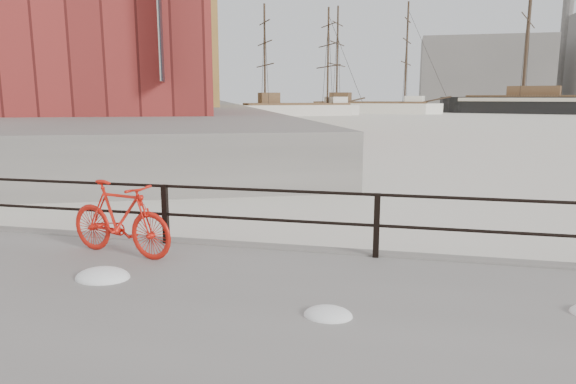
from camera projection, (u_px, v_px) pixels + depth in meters
The scene contains 13 objects.
ground at pixel (375, 275), 8.13m from camera, with size 400.00×400.00×0.00m, color white.
far_quay at pixel (158, 108), 85.69m from camera, with size 24.00×150.00×1.80m, color gray.
guardrail at pixel (377, 226), 7.83m from camera, with size 28.00×0.10×1.00m, color black, non-canonical shape.
bicycle at pixel (120, 218), 7.93m from camera, with size 1.94×0.29×1.17m, color red.
schooner_mid at pixel (369, 113), 86.84m from camera, with size 25.48×10.78×18.64m, color white, non-canonical shape.
schooner_left at pixel (297, 116), 76.50m from camera, with size 21.39×9.72×16.54m, color beige, non-canonical shape.
workboat_near at pixel (24, 133), 40.02m from camera, with size 13.33×4.44×7.00m, color black, non-canonical shape.
workboat_far at pixel (131, 121), 60.32m from camera, with size 9.91×3.42×7.00m, color black, non-canonical shape.
apartment_cream at pixel (134, 29), 73.56m from camera, with size 20.00×15.00×21.20m, color beige.
apartment_grey at pixel (150, 38), 94.73m from camera, with size 22.00×15.00×23.20m, color gray.
apartment_brick at pixel (160, 54), 117.23m from camera, with size 24.00×15.00×21.20m, color brown.
industrial_west at pixel (483, 73), 136.37m from camera, with size 32.00×18.00×18.00m, color gray.
smokestack at pixel (567, 24), 138.79m from camera, with size 2.80×2.80×44.00m, color gray.
Camera 1 is at (0.36, -7.87, 2.79)m, focal length 32.00 mm.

